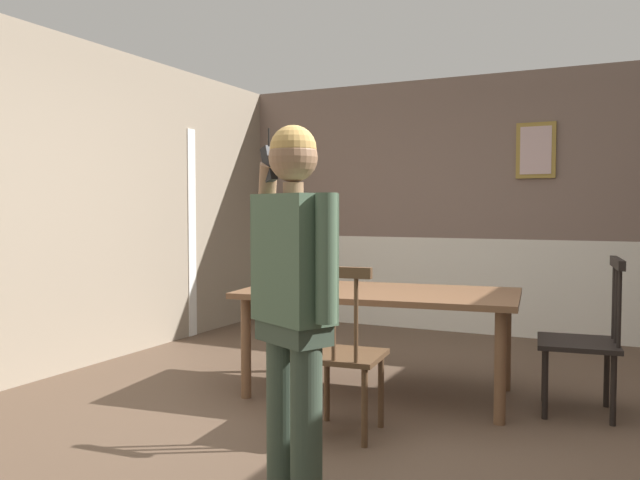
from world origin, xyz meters
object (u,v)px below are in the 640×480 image
dining_table (379,301)px  chair_by_doorway (343,353)px  chair_near_window (585,339)px  person_figure (294,289)px

dining_table → chair_by_doorway: size_ratio=2.01×
dining_table → chair_near_window: bearing=6.8°
chair_by_doorway → chair_near_window: bearing=34.9°
chair_near_window → person_figure: size_ratio=0.60×
chair_by_doorway → person_figure: (0.13, -0.84, 0.47)m
chair_near_window → dining_table: bearing=90.0°
chair_by_doorway → person_figure: size_ratio=0.59×
chair_by_doorway → person_figure: person_figure is taller
chair_near_window → chair_by_doorway: 1.59m
dining_table → person_figure: 1.74m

